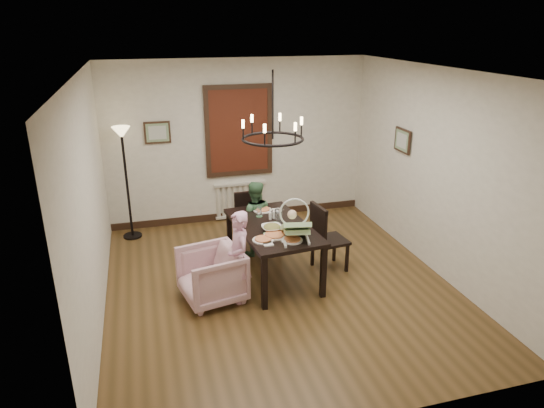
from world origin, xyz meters
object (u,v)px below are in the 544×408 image
chair_right (330,236)px  floor_lamp (127,185)px  chair_far (250,223)px  drinking_glass (279,218)px  armchair (212,275)px  baby_bouncer (295,225)px  elderly_woman (239,264)px  seated_man (254,225)px  dining_table (273,231)px

chair_right → floor_lamp: 3.35m
chair_far → drinking_glass: (0.22, -0.84, 0.39)m
armchair → baby_bouncer: 1.23m
elderly_woman → seated_man: (0.49, 1.23, -0.02)m
dining_table → elderly_woman: bearing=-144.9°
chair_far → drinking_glass: size_ratio=5.86×
armchair → chair_far: bearing=135.8°
elderly_woman → armchair: bearing=-112.9°
baby_bouncer → floor_lamp: floor_lamp is taller
drinking_glass → elderly_woman: bearing=-142.5°
chair_far → dining_table: bearing=-84.1°
seated_man → baby_bouncer: 1.33m
drinking_glass → chair_right: bearing=-3.4°
chair_far → elderly_woman: size_ratio=0.91×
chair_far → elderly_woman: elderly_woman is taller
armchair → floor_lamp: floor_lamp is taller
chair_right → elderly_woman: bearing=101.2°
dining_table → seated_man: bearing=90.9°
chair_far → armchair: 1.49m
floor_lamp → baby_bouncer: bearing=-49.1°
chair_right → floor_lamp: size_ratio=0.56×
baby_bouncer → drinking_glass: (-0.06, 0.52, -0.10)m
dining_table → elderly_woman: elderly_woman is taller
seated_man → floor_lamp: 2.18m
dining_table → chair_far: chair_far is taller
elderly_woman → seated_man: elderly_woman is taller
seated_man → drinking_glass: bearing=113.4°
chair_far → armchair: bearing=-123.9°
chair_right → baby_bouncer: bearing=117.4°
baby_bouncer → drinking_glass: baby_bouncer is taller
floor_lamp → elderly_woman: bearing=-61.0°
armchair → seated_man: 1.40m
seated_man → elderly_woman: bearing=77.0°
elderly_woman → dining_table: bearing=124.1°
seated_man → armchair: bearing=62.6°
dining_table → floor_lamp: bearing=129.7°
armchair → baby_bouncer: baby_bouncer is taller
drinking_glass → dining_table: bearing=-165.6°
baby_bouncer → seated_man: bearing=112.3°
dining_table → baby_bouncer: size_ratio=3.11×
armchair → seated_man: size_ratio=0.78×
seated_man → drinking_glass: seated_man is taller
baby_bouncer → drinking_glass: size_ratio=3.55×
seated_man → chair_right: bearing=149.8°
chair_far → drinking_glass: drinking_glass is taller
armchair → seated_man: (0.83, 1.13, 0.14)m
chair_far → armchair: (-0.79, -1.26, -0.11)m
baby_bouncer → floor_lamp: bearing=142.0°
elderly_woman → floor_lamp: (-1.31, 2.37, 0.40)m
armchair → floor_lamp: size_ratio=0.42×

